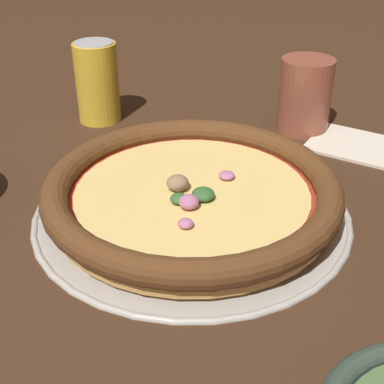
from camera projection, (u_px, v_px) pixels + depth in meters
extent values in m
plane|color=#3D2616|center=(192.00, 212.00, 0.62)|extent=(3.00, 3.00, 0.00)
cylinder|color=#B7B2A8|center=(192.00, 210.00, 0.62)|extent=(0.36, 0.36, 0.00)
torus|color=#B7B2A8|center=(192.00, 209.00, 0.62)|extent=(0.37, 0.37, 0.01)
cylinder|color=tan|center=(192.00, 200.00, 0.61)|extent=(0.32, 0.32, 0.02)
torus|color=#563319|center=(192.00, 187.00, 0.61)|extent=(0.34, 0.34, 0.03)
cylinder|color=#A32D19|center=(192.00, 193.00, 0.61)|extent=(0.28, 0.28, 0.00)
cylinder|color=#EAC670|center=(192.00, 191.00, 0.61)|extent=(0.27, 0.27, 0.00)
ellipsoid|color=#33602D|center=(179.00, 199.00, 0.58)|extent=(0.02, 0.02, 0.01)
ellipsoid|color=#8E7051|center=(178.00, 181.00, 0.61)|extent=(0.04, 0.04, 0.02)
ellipsoid|color=#B26B93|center=(227.00, 175.00, 0.63)|extent=(0.03, 0.03, 0.01)
ellipsoid|color=#33602D|center=(203.00, 194.00, 0.59)|extent=(0.03, 0.03, 0.01)
ellipsoid|color=#B26B93|center=(190.00, 202.00, 0.57)|extent=(0.03, 0.03, 0.02)
ellipsoid|color=#B26B93|center=(185.00, 223.00, 0.54)|extent=(0.02, 0.02, 0.01)
cylinder|color=brown|center=(305.00, 95.00, 0.79)|extent=(0.08, 0.08, 0.11)
cube|color=beige|center=(363.00, 146.00, 0.76)|extent=(0.18, 0.16, 0.01)
cube|color=#B7B7BC|center=(364.00, 145.00, 0.77)|extent=(0.04, 0.05, 0.00)
cylinder|color=gold|center=(97.00, 83.00, 0.82)|extent=(0.07, 0.07, 0.12)
cylinder|color=#BCBCC1|center=(93.00, 43.00, 0.79)|extent=(0.06, 0.06, 0.00)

